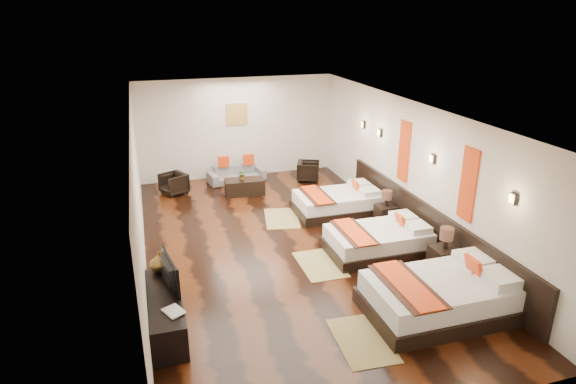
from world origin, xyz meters
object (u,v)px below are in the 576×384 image
object	(u,v)px
tv_console	(166,312)
table_plant	(242,175)
bed_mid	(379,240)
figurine	(160,261)
armchair_left	(174,184)
sofa	(237,173)
bed_far	(338,202)
nightstand_a	(444,257)
armchair_right	(308,171)
nightstand_b	(386,213)
bed_near	(442,295)
book	(166,315)
tv	(165,273)
coffee_table	(245,187)

from	to	relation	value
tv_console	table_plant	world-z (taller)	table_plant
bed_mid	tv_console	bearing A→B (deg)	-162.58
figurine	armchair_left	xyz separation A→B (m)	(0.59, 5.07, -0.44)
tv_console	sofa	size ratio (longest dim) A/B	1.14
tv_console	figurine	world-z (taller)	figurine
bed_far	table_plant	size ratio (longest dim) A/B	7.09
bed_mid	nightstand_a	xyz separation A→B (m)	(0.75, -1.09, 0.06)
armchair_right	nightstand_b	bearing A→B (deg)	-146.57
nightstand_a	bed_near	bearing A→B (deg)	-124.73
figurine	armchair_left	bearing A→B (deg)	83.42
book	figurine	distance (m)	1.31
bed_far	figurine	size ratio (longest dim) A/B	5.76
nightstand_a	sofa	size ratio (longest dim) A/B	0.57
bed_mid	sofa	distance (m)	5.36
sofa	table_plant	xyz separation A→B (m)	(-0.06, -1.06, 0.31)
tv	armchair_right	bearing A→B (deg)	-47.47
nightstand_b	table_plant	size ratio (longest dim) A/B	2.90
nightstand_a	armchair_left	bearing A→B (deg)	127.80
bed_mid	tv	size ratio (longest dim) A/B	2.32
bed_far	sofa	bearing A→B (deg)	122.40
bed_far	tv_console	size ratio (longest dim) A/B	1.10
bed_far	nightstand_a	size ratio (longest dim) A/B	2.20
bed_far	tv	xyz separation A→B (m)	(-4.15, -3.20, 0.54)
bed_far	coffee_table	distance (m)	2.63
bed_far	tv_console	bearing A→B (deg)	-140.70
figurine	armchair_left	size ratio (longest dim) A/B	0.56
nightstand_b	tv	bearing A→B (deg)	-155.40
nightstand_b	coffee_table	distance (m)	3.84
bed_mid	tv_console	distance (m)	4.40
tv	coffee_table	bearing A→B (deg)	-34.76
tv_console	table_plant	xyz separation A→B (m)	(2.29, 5.29, 0.26)
nightstand_b	table_plant	xyz separation A→B (m)	(-2.66, 2.81, 0.26)
bed_far	tv_console	world-z (taller)	bed_far
bed_near	bed_far	distance (m)	4.28
bed_mid	coffee_table	world-z (taller)	bed_mid
nightstand_a	tv_console	world-z (taller)	nightstand_a
nightstand_b	coffee_table	bearing A→B (deg)	132.67
nightstand_b	bed_mid	bearing A→B (deg)	-122.82
tv	book	world-z (taller)	tv
book	tv	bearing A→B (deg)	86.21
nightstand_a	tv_console	distance (m)	4.95
table_plant	figurine	bearing A→B (deg)	-116.92
armchair_left	armchair_right	size ratio (longest dim) A/B	1.01
nightstand_b	tv_console	distance (m)	5.53
tv_console	armchair_right	size ratio (longest dim) A/B	2.96
nightstand_b	coffee_table	xyz separation A→B (m)	(-2.60, 2.82, -0.08)
tv	armchair_left	size ratio (longest dim) A/B	1.40
tv_console	book	world-z (taller)	book
tv	table_plant	xyz separation A→B (m)	(2.24, 5.05, -0.26)
tv_console	bed_near	bearing A→B (deg)	-11.39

